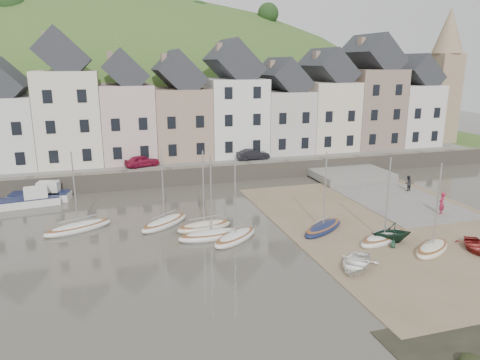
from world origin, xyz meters
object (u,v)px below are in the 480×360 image
object	(u,v)px
sailboat_0	(78,227)
rowboat_white	(356,263)
car_left	(142,161)
person_red	(442,203)
car_right	(253,154)
person_dark	(408,183)
rowboat_green	(391,232)
rowboat_red	(475,246)

from	to	relation	value
sailboat_0	rowboat_white	world-z (taller)	sailboat_0
sailboat_0	car_left	world-z (taller)	sailboat_0
person_red	car_right	size ratio (longest dim) A/B	0.50
rowboat_white	car_left	xyz separation A→B (m)	(-10.65, 25.39, 1.81)
rowboat_white	car_left	size ratio (longest dim) A/B	0.92
person_dark	rowboat_white	bearing A→B (deg)	28.18
rowboat_green	car_right	distance (m)	22.58
rowboat_red	car_right	size ratio (longest dim) A/B	0.80
rowboat_white	person_dark	bearing A→B (deg)	89.57
sailboat_0	rowboat_green	xyz separation A→B (m)	(21.24, -8.85, 0.53)
rowboat_green	person_dark	world-z (taller)	person_dark
rowboat_red	rowboat_white	bearing A→B (deg)	-148.97
rowboat_white	car_left	distance (m)	27.59
person_red	person_dark	size ratio (longest dim) A/B	1.21
person_dark	car_left	world-z (taller)	car_left
sailboat_0	rowboat_red	world-z (taller)	sailboat_0
car_right	rowboat_white	bearing A→B (deg)	173.82
rowboat_green	sailboat_0	bearing A→B (deg)	-98.40
car_right	person_red	bearing A→B (deg)	-152.86
sailboat_0	car_left	size ratio (longest dim) A/B	1.73
car_right	rowboat_red	bearing A→B (deg)	-165.67
sailboat_0	rowboat_white	distance (m)	20.44
car_right	car_left	bearing A→B (deg)	87.73
rowboat_white	person_red	size ratio (longest dim) A/B	1.81
rowboat_white	person_dark	distance (m)	19.48
sailboat_0	rowboat_green	bearing A→B (deg)	-22.63
sailboat_0	rowboat_green	size ratio (longest dim) A/B	2.27
rowboat_white	car_right	size ratio (longest dim) A/B	0.90
rowboat_green	car_left	distance (m)	27.10
rowboat_white	rowboat_red	distance (m)	9.25
rowboat_red	sailboat_0	bearing A→B (deg)	-174.46
rowboat_green	person_red	size ratio (longest dim) A/B	1.50
rowboat_red	person_red	world-z (taller)	person_red
rowboat_red	car_left	bearing A→B (deg)	158.15
sailboat_0	rowboat_white	xyz separation A→B (m)	(16.63, -11.89, 0.15)
rowboat_white	rowboat_red	world-z (taller)	rowboat_white
person_red	person_dark	distance (m)	6.95
rowboat_white	person_red	xyz separation A→B (m)	(12.13, 6.95, 0.64)
sailboat_0	rowboat_green	world-z (taller)	sailboat_0
rowboat_red	car_left	xyz separation A→B (m)	(-19.89, 25.20, 1.85)
person_dark	car_left	xyz separation A→B (m)	(-24.51, 11.71, 1.33)
person_dark	car_left	bearing A→B (deg)	-41.96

